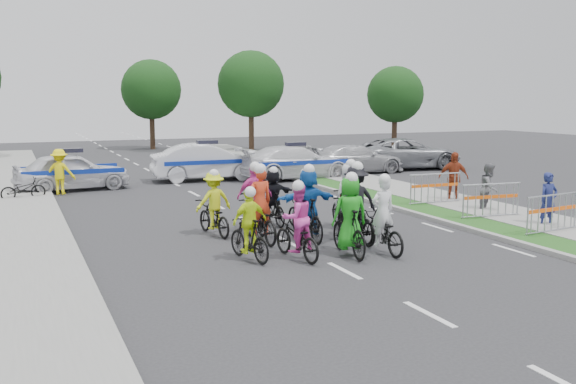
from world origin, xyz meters
name	(u,v)px	position (x,y,z in m)	size (l,w,h in m)	color
ground	(344,271)	(0.00, 0.00, 0.00)	(90.00, 90.00, 0.00)	#28282B
curb_right	(411,213)	(5.10, 5.00, 0.06)	(0.20, 60.00, 0.12)	gray
grass_strip	(430,211)	(5.80, 5.00, 0.06)	(1.20, 60.00, 0.11)	#244E19
sidewalk_right	(475,207)	(7.60, 5.00, 0.07)	(2.40, 60.00, 0.13)	gray
sidewalk_left	(9,246)	(-6.50, 5.00, 0.07)	(3.00, 60.00, 0.13)	gray
rider_0	(382,227)	(1.59, 1.10, 0.63)	(0.66, 1.86, 1.89)	black
rider_1	(349,224)	(0.73, 1.12, 0.76)	(0.88, 1.92, 1.97)	black
rider_2	(297,230)	(-0.51, 1.34, 0.68)	(0.85, 1.85, 1.82)	black
rider_3	(249,232)	(-1.53, 1.65, 0.66)	(0.91, 1.67, 1.70)	black
rider_4	(355,210)	(1.65, 2.49, 0.79)	(1.17, 2.05, 2.05)	black
rider_5	(308,209)	(0.52, 2.93, 0.83)	(1.59, 1.90, 1.99)	black
rider_6	(259,216)	(-0.64, 3.34, 0.66)	(0.77, 2.00, 2.01)	black
rider_7	(349,202)	(2.21, 3.81, 0.76)	(0.84, 1.89, 1.97)	black
rider_8	(303,207)	(1.00, 4.22, 0.64)	(0.77, 1.74, 1.72)	black
rider_9	(254,206)	(-0.39, 4.38, 0.75)	(0.99, 1.86, 1.95)	black
rider_10	(214,209)	(-1.48, 4.55, 0.69)	(1.06, 1.82, 1.78)	black
rider_11	(273,200)	(0.46, 5.17, 0.73)	(1.38, 1.65, 1.71)	black
police_car_0	(72,171)	(-4.15, 14.87, 0.75)	(1.77, 4.40, 1.50)	silver
police_car_1	(207,162)	(1.65, 15.74, 0.81)	(1.71, 4.91, 1.62)	silver
police_car_2	(296,162)	(5.38, 14.51, 0.75)	(2.11, 5.19, 1.51)	silver
civilian_sedan	(356,159)	(9.10, 15.59, 0.69)	(1.94, 4.76, 1.38)	#A7A7AC
civilian_suv	(405,154)	(12.28, 16.08, 0.79)	(2.63, 5.71, 1.59)	gray
spectator_0	(548,200)	(7.41, 1.73, 0.79)	(0.57, 0.38, 1.57)	navy
spectator_1	(489,188)	(7.59, 4.35, 0.79)	(0.77, 0.60, 1.58)	slate
spectator_2	(453,177)	(7.75, 6.37, 0.89)	(1.04, 0.43, 1.78)	#93351A
marshal_hiviz	(60,172)	(-4.67, 13.89, 0.86)	(1.11, 0.64, 1.72)	yellow
barrier_0	(552,215)	(6.70, 0.88, 0.56)	(2.00, 0.50, 1.12)	#A5A8AD
barrier_1	(491,202)	(6.70, 3.24, 0.56)	(2.00, 0.50, 1.12)	#A5A8AD
barrier_2	(435,190)	(6.70, 5.99, 0.56)	(2.00, 0.50, 1.12)	#A5A8AD
cone_0	(347,187)	(5.05, 9.10, 0.34)	(0.40, 0.40, 0.70)	#F24C0C
cone_1	(352,175)	(7.06, 12.36, 0.34)	(0.40, 0.40, 0.70)	#F24C0C
parked_bike	(23,189)	(-6.00, 12.99, 0.40)	(0.54, 1.53, 0.81)	black
tree_1	(251,84)	(9.00, 30.00, 4.54)	(4.55, 4.55, 6.82)	#382619
tree_2	(395,95)	(18.00, 26.00, 3.83)	(3.85, 3.85, 5.77)	#382619
tree_4	(151,90)	(3.00, 34.00, 4.19)	(4.20, 4.20, 6.30)	#382619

